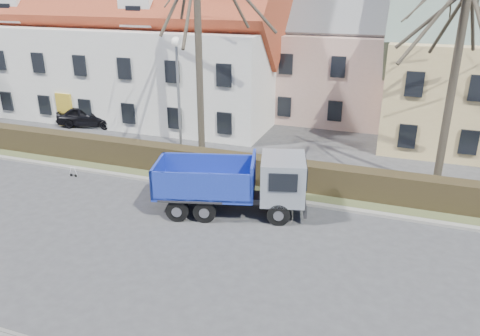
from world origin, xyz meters
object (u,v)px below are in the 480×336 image
at_px(streetlight, 179,103).
at_px(parked_car_a, 89,116).
at_px(cart_frame, 70,171).
at_px(dump_truck, 225,183).

height_order(streetlight, parked_car_a, streetlight).
bearing_deg(cart_frame, parked_car_a, 120.42).
height_order(dump_truck, parked_car_a, dump_truck).
relative_size(dump_truck, parked_car_a, 1.54).
bearing_deg(streetlight, dump_truck, -45.59).
relative_size(streetlight, cart_frame, 11.10).
distance_m(streetlight, parked_car_a, 10.42).
distance_m(cart_frame, parked_car_a, 8.93).
bearing_deg(streetlight, cart_frame, -144.47).
bearing_deg(dump_truck, streetlight, 119.21).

